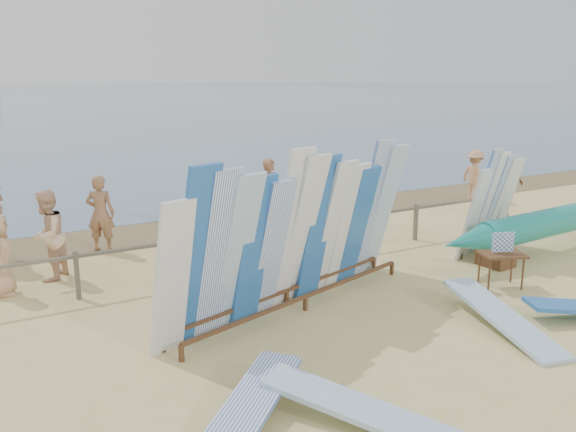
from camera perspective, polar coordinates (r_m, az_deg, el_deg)
ground at (r=10.68m, az=6.32°, el=-8.84°), size 160.00×160.00×0.00m
wet_sand_strip at (r=16.74m, az=-8.40°, el=-0.74°), size 40.00×2.60×0.01m
fence at (r=12.88m, az=-1.52°, el=-1.92°), size 12.08×0.08×0.90m
main_surfboard_rack at (r=10.40m, az=0.78°, el=-1.99°), size 5.65×2.26×2.84m
side_surfboard_rack at (r=14.41m, az=18.45°, el=0.91°), size 2.19×1.13×2.45m
outrigger_canoe at (r=15.14m, az=23.54°, el=-0.65°), size 7.23×1.09×1.02m
vendor_table at (r=12.34m, az=19.29°, el=-4.69°), size 0.97×0.84×1.08m
flat_board_b at (r=10.54m, az=19.29°, el=-9.85°), size 1.17×2.75×0.39m
flat_board_a at (r=7.51m, az=7.76°, el=-19.06°), size 1.87×2.59×0.38m
beach_chair_left at (r=13.52m, az=-3.80°, el=-2.82°), size 0.65×0.67×0.92m
beach_chair_right at (r=14.25m, az=-1.95°, el=-1.92°), size 0.74×0.76×0.95m
stroller at (r=14.55m, az=2.83°, el=-0.99°), size 0.75×0.91×1.07m
beachgoer_extra_0 at (r=20.42m, az=17.08°, el=3.67°), size 0.52×1.08×1.62m
beachgoer_5 at (r=15.67m, az=-7.75°, el=1.71°), size 0.89×1.75×1.80m
beachgoer_8 at (r=15.55m, az=4.02°, el=1.38°), size 0.40×0.80×1.63m
beachgoer_2 at (r=12.83m, az=-21.59°, el=-1.70°), size 0.85×0.95×1.80m
beachgoer_10 at (r=18.21m, az=19.59°, el=2.77°), size 1.19×0.81×1.87m
beachgoer_1 at (r=14.51m, az=-17.14°, el=0.24°), size 0.73×0.64×1.77m
beachgoer_7 at (r=15.98m, az=-1.65°, el=2.12°), size 0.76×0.60×1.84m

